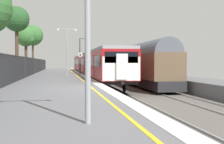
{
  "coord_description": "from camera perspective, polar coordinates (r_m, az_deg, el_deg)",
  "views": [
    {
      "loc": [
        -2.1,
        -16.6,
        1.47
      ],
      "look_at": [
        1.76,
        4.98,
        0.73
      ],
      "focal_mm": 46.04,
      "sensor_mm": 36.0,
      "label": 1
    }
  ],
  "objects": [
    {
      "name": "ground",
      "position": [
        17.39,
        5.77,
        -4.93
      ],
      "size": [
        17.4,
        110.0,
        1.21
      ],
      "color": "slate"
    },
    {
      "name": "commuter_train_at_platform",
      "position": [
        40.4,
        -4.19,
        1.64
      ],
      "size": [
        2.83,
        41.57,
        3.81
      ],
      "color": "maroon",
      "rests_on": "ground"
    },
    {
      "name": "freight_train_adjacent_track",
      "position": [
        48.06,
        -0.33,
        1.83
      ],
      "size": [
        2.6,
        54.37,
        4.37
      ],
      "color": "#232326",
      "rests_on": "ground"
    },
    {
      "name": "signal_gantry",
      "position": [
        37.45,
        -5.97,
        4.11
      ],
      "size": [
        1.1,
        0.24,
        4.62
      ],
      "color": "#47474C",
      "rests_on": "ground"
    },
    {
      "name": "speed_limit_sign",
      "position": [
        35.01,
        -6.31,
        2.31
      ],
      "size": [
        0.59,
        0.08,
        2.68
      ],
      "color": "#59595B",
      "rests_on": "ground"
    },
    {
      "name": "platform_lamp_mid",
      "position": [
        30.16,
        -8.97,
        4.81
      ],
      "size": [
        2.0,
        0.2,
        5.01
      ],
      "color": "#93999E",
      "rests_on": "ground"
    },
    {
      "name": "background_tree_centre",
      "position": [
        35.62,
        -18.41,
        9.67
      ],
      "size": [
        2.94,
        2.94,
        7.97
      ],
      "color": "#473323",
      "rests_on": "ground"
    },
    {
      "name": "background_tree_right",
      "position": [
        48.81,
        -15.54,
        6.91
      ],
      "size": [
        3.37,
        3.37,
        7.55
      ],
      "color": "#473323",
      "rests_on": "ground"
    },
    {
      "name": "background_tree_back",
      "position": [
        42.27,
        -16.65,
        6.65
      ],
      "size": [
        2.87,
        2.87,
        6.57
      ],
      "color": "#473323",
      "rests_on": "ground"
    }
  ]
}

